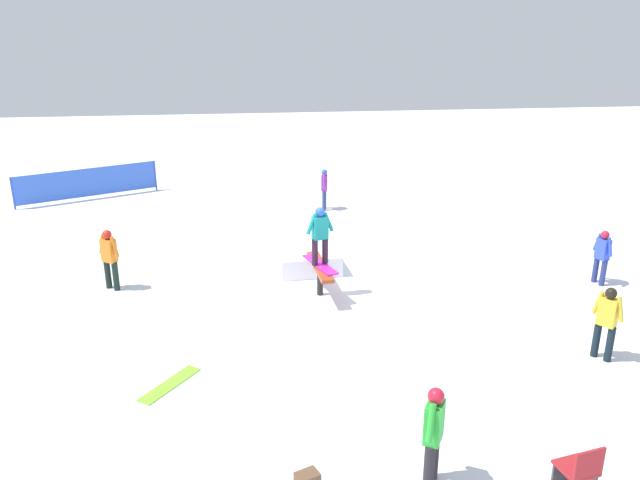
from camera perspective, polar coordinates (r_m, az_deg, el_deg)
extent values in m
plane|color=white|center=(14.37, 0.00, -5.01)|extent=(60.00, 60.00, 0.00)
cylinder|color=black|center=(14.23, 0.00, -3.82)|extent=(0.14, 0.14, 0.65)
cube|color=#A53F1E|center=(14.09, 0.00, -2.45)|extent=(1.82, 0.41, 0.08)
cube|color=white|center=(15.89, -1.28, -1.56)|extent=(1.90, 1.62, 0.50)
cube|color=#CA22A4|center=(14.07, 0.00, -2.25)|extent=(1.37, 0.69, 0.03)
cylinder|color=#301A2D|center=(13.91, -0.48, -1.13)|extent=(0.14, 0.14, 0.60)
cylinder|color=#301A2D|center=(14.01, 0.47, -0.97)|extent=(0.14, 0.14, 0.60)
cube|color=teal|center=(13.78, 0.00, 1.13)|extent=(0.30, 0.38, 0.52)
cylinder|color=teal|center=(13.66, -0.78, 1.48)|extent=(0.16, 0.27, 0.47)
cylinder|color=teal|center=(13.83, 0.77, 1.70)|extent=(0.16, 0.27, 0.47)
sphere|color=blue|center=(13.67, 0.00, 2.58)|extent=(0.21, 0.21, 0.21)
cylinder|color=navy|center=(20.60, 0.38, 3.61)|extent=(0.13, 0.13, 0.65)
cylinder|color=navy|center=(20.84, 0.41, 3.79)|extent=(0.13, 0.13, 0.65)
cube|color=purple|center=(20.57, 0.40, 5.25)|extent=(0.34, 0.24, 0.51)
cylinder|color=purple|center=(20.36, 0.38, 5.43)|extent=(0.19, 0.11, 0.45)
cylinder|color=purple|center=(20.73, 0.43, 5.69)|extent=(0.19, 0.11, 0.45)
sphere|color=blue|center=(20.49, 0.40, 6.21)|extent=(0.20, 0.20, 0.20)
cylinder|color=#29232B|center=(8.88, 9.93, -19.88)|extent=(0.14, 0.14, 0.71)
cylinder|color=#29232B|center=(9.09, 10.34, -18.86)|extent=(0.14, 0.14, 0.71)
cube|color=green|center=(8.60, 10.40, -16.04)|extent=(0.40, 0.35, 0.56)
cylinder|color=green|center=(8.36, 10.11, -16.14)|extent=(0.22, 0.18, 0.50)
cylinder|color=green|center=(8.70, 10.77, -14.58)|extent=(0.22, 0.18, 0.50)
sphere|color=red|center=(8.38, 10.56, -13.85)|extent=(0.22, 0.22, 0.22)
cylinder|color=black|center=(12.81, 23.94, -8.31)|extent=(0.13, 0.13, 0.69)
cylinder|color=black|center=(12.73, 24.97, -8.63)|extent=(0.13, 0.13, 0.69)
cube|color=yellow|center=(12.51, 24.84, -5.98)|extent=(0.38, 0.35, 0.53)
cylinder|color=yellow|center=(12.53, 24.08, -5.23)|extent=(0.19, 0.17, 0.47)
cylinder|color=yellow|center=(12.40, 25.77, -5.74)|extent=(0.19, 0.17, 0.47)
sphere|color=black|center=(12.37, 25.08, -4.43)|extent=(0.21, 0.21, 0.21)
cylinder|color=black|center=(15.41, -18.83, -2.97)|extent=(0.14, 0.14, 0.69)
cylinder|color=black|center=(15.23, -18.17, -3.17)|extent=(0.14, 0.14, 0.69)
cube|color=orange|center=(15.10, -18.75, -0.90)|extent=(0.37, 0.39, 0.55)
cylinder|color=orange|center=(15.22, -19.32, -0.32)|extent=(0.20, 0.22, 0.49)
cylinder|color=orange|center=(14.91, -18.27, -0.60)|extent=(0.20, 0.22, 0.49)
sphere|color=red|center=(14.98, -18.91, 0.47)|extent=(0.21, 0.21, 0.21)
cylinder|color=navy|center=(16.33, 23.88, -2.48)|extent=(0.13, 0.13, 0.63)
cylinder|color=navy|center=(16.18, 24.47, -2.77)|extent=(0.13, 0.13, 0.63)
cube|color=blue|center=(16.07, 24.45, -0.75)|extent=(0.35, 0.26, 0.50)
cylinder|color=blue|center=(16.16, 24.03, -0.16)|extent=(0.21, 0.12, 0.45)
cylinder|color=blue|center=(15.91, 24.99, -0.59)|extent=(0.21, 0.12, 0.45)
sphere|color=red|center=(15.96, 24.62, 0.43)|extent=(0.20, 0.20, 0.20)
cube|color=#87E231|center=(11.34, -13.56, -12.71)|extent=(1.20, 1.01, 0.02)
cube|color=#3F3F44|center=(9.47, 21.42, -19.30)|extent=(0.11, 0.39, 0.44)
cube|color=#A92227|center=(9.23, 22.35, -18.72)|extent=(0.52, 0.52, 0.04)
cube|color=#A92227|center=(8.99, 23.40, -18.27)|extent=(0.12, 0.44, 0.40)
cylinder|color=blue|center=(23.88, -14.82, 5.73)|extent=(0.06, 0.06, 1.10)
cylinder|color=blue|center=(22.98, -26.28, 3.83)|extent=(0.06, 0.06, 1.10)
cube|color=blue|center=(23.30, -20.47, 4.95)|extent=(2.03, 4.37, 0.99)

